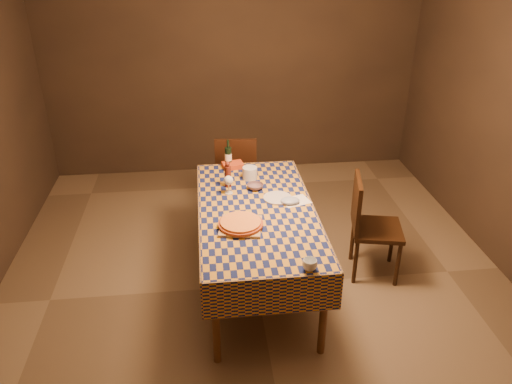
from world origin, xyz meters
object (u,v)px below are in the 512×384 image
(cutting_board, at_px, (241,226))
(white_plate, at_px, (277,198))
(wine_bottle, at_px, (228,156))
(chair_right, at_px, (368,222))
(bowl, at_px, (255,187))
(pizza, at_px, (241,223))
(dining_table, at_px, (257,217))
(chair_far, at_px, (236,172))

(cutting_board, relative_size, white_plate, 1.29)
(wine_bottle, height_order, chair_right, wine_bottle)
(bowl, bearing_deg, pizza, -106.25)
(cutting_board, bearing_deg, pizza, 0.00)
(cutting_board, xyz_separation_m, wine_bottle, (-0.02, 1.13, 0.09))
(pizza, xyz_separation_m, chair_right, (1.14, 0.36, -0.28))
(bowl, height_order, chair_right, chair_right)
(dining_table, relative_size, chair_far, 1.98)
(cutting_board, bearing_deg, dining_table, 59.87)
(bowl, relative_size, chair_far, 0.15)
(bowl, relative_size, wine_bottle, 0.53)
(chair_far, bearing_deg, dining_table, -86.73)
(dining_table, distance_m, cutting_board, 0.32)
(dining_table, xyz_separation_m, white_plate, (0.19, 0.16, 0.08))
(bowl, xyz_separation_m, wine_bottle, (-0.20, 0.51, 0.08))
(dining_table, xyz_separation_m, wine_bottle, (-0.17, 0.87, 0.18))
(pizza, relative_size, chair_far, 0.47)
(bowl, relative_size, white_plate, 0.59)
(pizza, bearing_deg, chair_far, 86.96)
(cutting_board, height_order, pizza, pizza)
(pizza, bearing_deg, white_plate, 50.51)
(dining_table, bearing_deg, bowl, 85.47)
(pizza, bearing_deg, dining_table, 59.87)
(chair_right, bearing_deg, chair_far, 132.56)
(chair_far, bearing_deg, bowl, -83.65)
(cutting_board, xyz_separation_m, pizza, (0.00, 0.00, 0.03))
(bowl, bearing_deg, dining_table, -94.53)
(bowl, bearing_deg, chair_right, -14.92)
(cutting_board, height_order, white_plate, cutting_board)
(dining_table, height_order, chair_far, chair_far)
(cutting_board, height_order, chair_far, chair_far)
(chair_far, bearing_deg, pizza, -93.04)
(dining_table, relative_size, pizza, 4.22)
(bowl, xyz_separation_m, chair_far, (-0.10, 0.90, -0.27))
(chair_right, bearing_deg, white_plate, 175.97)
(dining_table, xyz_separation_m, chair_far, (-0.07, 1.26, -0.17))
(chair_far, bearing_deg, cutting_board, -93.04)
(wine_bottle, bearing_deg, cutting_board, -89.03)
(cutting_board, bearing_deg, bowl, 73.75)
(cutting_board, xyz_separation_m, bowl, (0.18, 0.62, 0.01))
(cutting_board, xyz_separation_m, chair_far, (0.08, 1.52, -0.26))
(wine_bottle, height_order, white_plate, wine_bottle)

